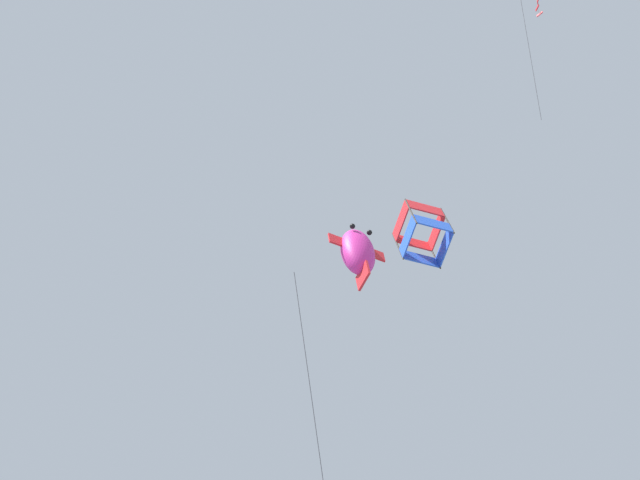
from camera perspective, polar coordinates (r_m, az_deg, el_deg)
The scene contains 2 objects.
kite_fish_upper_right at distance 18.13m, azimuth 2.02°, elevation -0.69°, with size 1.62×1.22×9.01m.
kite_box_near_left at distance 30.70m, azimuth 5.50°, elevation 0.37°, with size 1.78×2.04×2.09m.
Camera 1 is at (-10.14, -9.01, 23.63)m, focal length 59.91 mm.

